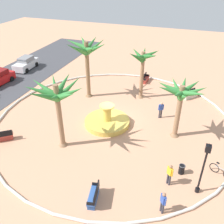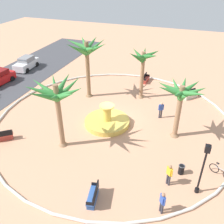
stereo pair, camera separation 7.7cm
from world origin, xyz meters
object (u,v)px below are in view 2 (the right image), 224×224
object	(u,v)px
fountain	(107,121)
bench_north	(190,95)
person_cyclist_helmet	(162,202)
bicycle_red_frame	(221,172)
palm_tree_near_fountain	(143,62)
person_cyclist_photo	(169,174)
palm_tree_far_side	(181,95)
parked_car_third	(26,63)
palm_tree_by_curb	(87,52)
trash_bin	(181,169)
bench_west	(93,196)
bench_east	(3,137)
bench_southeast	(146,79)
palm_tree_mid_plaza	(57,96)
person_pedestrian_stroll	(161,109)
lamppost	(203,165)

from	to	relation	value
fountain	bench_north	world-z (taller)	fountain
person_cyclist_helmet	bicycle_red_frame	bearing A→B (deg)	-38.07
palm_tree_near_fountain	person_cyclist_photo	world-z (taller)	palm_tree_near_fountain
palm_tree_far_side	parked_car_third	world-z (taller)	palm_tree_far_side
palm_tree_by_curb	trash_bin	xyz separation A→B (m)	(-8.50, -10.86, -4.56)
bench_west	person_cyclist_helmet	world-z (taller)	person_cyclist_helmet
bench_east	bicycle_red_frame	distance (m)	17.00
bench_southeast	bench_west	bearing A→B (deg)	-176.99
bench_southeast	trash_bin	bearing A→B (deg)	-157.80
palm_tree_mid_plaza	bench_west	bearing A→B (deg)	-132.83
palm_tree_mid_plaza	parked_car_third	world-z (taller)	palm_tree_mid_plaza
palm_tree_near_fountain	parked_car_third	bearing A→B (deg)	80.27
palm_tree_near_fountain	bench_west	bearing A→B (deg)	-177.76
trash_bin	person_cyclist_helmet	bearing A→B (deg)	168.03
fountain	palm_tree_far_side	bearing A→B (deg)	-87.35
bench_southeast	person_cyclist_photo	xyz separation A→B (m)	(-15.57, -5.12, 0.59)
fountain	palm_tree_far_side	distance (m)	7.05
palm_tree_near_fountain	person_cyclist_helmet	xyz separation A→B (m)	(-13.67, -4.66, -3.19)
palm_tree_by_curb	bench_southeast	size ratio (longest dim) A/B	3.83
palm_tree_far_side	bench_west	bearing A→B (deg)	155.39
bench_west	bench_north	distance (m)	16.51
person_pedestrian_stroll	bicycle_red_frame	bearing A→B (deg)	-138.86
palm_tree_by_curb	person_pedestrian_stroll	world-z (taller)	palm_tree_by_curb
bench_north	bicycle_red_frame	bearing A→B (deg)	-165.27
trash_bin	parked_car_third	size ratio (longest dim) A/B	0.18
palm_tree_by_curb	trash_bin	bearing A→B (deg)	-128.06
palm_tree_mid_plaza	bench_north	xyz separation A→B (m)	(11.71, -9.04, -4.12)
fountain	lamppost	world-z (taller)	lamppost
trash_bin	bicycle_red_frame	size ratio (longest dim) A/B	0.47
palm_tree_by_curb	trash_bin	world-z (taller)	palm_tree_by_curb
bench_southeast	lamppost	distance (m)	17.19
palm_tree_by_curb	palm_tree_mid_plaza	bearing A→B (deg)	-169.91
palm_tree_near_fountain	bench_east	size ratio (longest dim) A/B	3.42
palm_tree_far_side	bench_east	xyz separation A→B (m)	(-5.43, 13.33, -3.54)
palm_tree_mid_plaza	person_cyclist_photo	world-z (taller)	palm_tree_mid_plaza
bench_east	trash_bin	size ratio (longest dim) A/B	2.15
trash_bin	bicycle_red_frame	xyz separation A→B (m)	(0.69, -2.59, -0.00)
palm_tree_far_side	bicycle_red_frame	xyz separation A→B (m)	(-3.60, -3.57, -3.50)
palm_tree_far_side	bench_east	bearing A→B (deg)	112.16
bench_north	palm_tree_mid_plaza	bearing A→B (deg)	142.34
fountain	palm_tree_far_side	world-z (taller)	palm_tree_far_side
palm_tree_mid_plaza	person_cyclist_photo	xyz separation A→B (m)	(-1.29, -8.64, -3.53)
palm_tree_by_curb	trash_bin	size ratio (longest dim) A/B	8.61
parked_car_third	bicycle_red_frame	bearing A→B (deg)	-116.25
palm_tree_by_curb	person_cyclist_photo	size ratio (longest dim) A/B	3.74
person_pedestrian_stroll	palm_tree_far_side	bearing A→B (deg)	-145.10
palm_tree_near_fountain	bench_southeast	xyz separation A→B (m)	(4.18, 0.41, -3.74)
palm_tree_by_curb	bicycle_red_frame	bearing A→B (deg)	-120.16
bench_east	bench_west	distance (m)	9.93
fountain	palm_tree_mid_plaza	distance (m)	6.24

